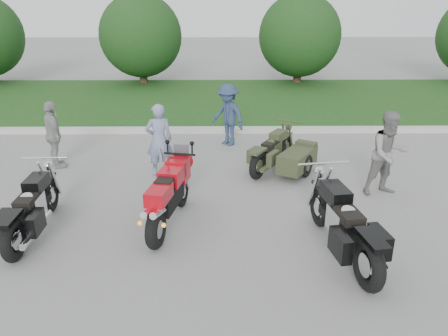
{
  "coord_description": "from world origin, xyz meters",
  "views": [
    {
      "loc": [
        0.46,
        -6.51,
        3.75
      ],
      "look_at": [
        0.54,
        1.03,
        0.8
      ],
      "focal_mm": 35.0,
      "sensor_mm": 36.0,
      "label": 1
    }
  ],
  "objects_px": {
    "cruiser_sidecar": "(286,157)",
    "person_grey": "(388,154)",
    "person_back": "(54,135)",
    "cruiser_right": "(345,227)",
    "person_denim": "(228,115)",
    "person_stripe": "(159,140)",
    "cruiser_left": "(31,211)",
    "sportbike_red": "(168,194)"
  },
  "relations": [
    {
      "from": "cruiser_right",
      "to": "person_denim",
      "type": "distance_m",
      "value": 5.83
    },
    {
      "from": "person_back",
      "to": "cruiser_sidecar",
      "type": "bearing_deg",
      "value": -127.67
    },
    {
      "from": "person_stripe",
      "to": "person_back",
      "type": "xyz_separation_m",
      "value": [
        -2.5,
        0.49,
        -0.03
      ]
    },
    {
      "from": "cruiser_left",
      "to": "cruiser_right",
      "type": "bearing_deg",
      "value": -9.2
    },
    {
      "from": "cruiser_right",
      "to": "person_denim",
      "type": "bearing_deg",
      "value": 98.22
    },
    {
      "from": "person_stripe",
      "to": "person_grey",
      "type": "bearing_deg",
      "value": 152.97
    },
    {
      "from": "cruiser_right",
      "to": "person_denim",
      "type": "xyz_separation_m",
      "value": [
        -1.67,
        5.57,
        0.32
      ]
    },
    {
      "from": "person_stripe",
      "to": "person_denim",
      "type": "relative_size",
      "value": 0.99
    },
    {
      "from": "person_back",
      "to": "cruiser_right",
      "type": "bearing_deg",
      "value": -157.52
    },
    {
      "from": "cruiser_right",
      "to": "person_back",
      "type": "height_order",
      "value": "person_back"
    },
    {
      "from": "person_stripe",
      "to": "cruiser_sidecar",
      "type": "bearing_deg",
      "value": 167.59
    },
    {
      "from": "sportbike_red",
      "to": "person_stripe",
      "type": "height_order",
      "value": "person_stripe"
    },
    {
      "from": "cruiser_left",
      "to": "person_denim",
      "type": "height_order",
      "value": "person_denim"
    },
    {
      "from": "sportbike_red",
      "to": "cruiser_left",
      "type": "relative_size",
      "value": 0.93
    },
    {
      "from": "sportbike_red",
      "to": "person_back",
      "type": "bearing_deg",
      "value": 146.52
    },
    {
      "from": "sportbike_red",
      "to": "cruiser_left",
      "type": "distance_m",
      "value": 2.28
    },
    {
      "from": "person_grey",
      "to": "person_stripe",
      "type": "bearing_deg",
      "value": 154.14
    },
    {
      "from": "person_stripe",
      "to": "person_grey",
      "type": "distance_m",
      "value": 4.82
    },
    {
      "from": "cruiser_right",
      "to": "person_grey",
      "type": "bearing_deg",
      "value": 49.53
    },
    {
      "from": "cruiser_right",
      "to": "person_stripe",
      "type": "relative_size",
      "value": 1.57
    },
    {
      "from": "person_stripe",
      "to": "person_back",
      "type": "relative_size",
      "value": 1.03
    },
    {
      "from": "cruiser_left",
      "to": "person_grey",
      "type": "xyz_separation_m",
      "value": [
        6.48,
        1.64,
        0.4
      ]
    },
    {
      "from": "cruiser_sidecar",
      "to": "person_back",
      "type": "relative_size",
      "value": 1.27
    },
    {
      "from": "sportbike_red",
      "to": "person_back",
      "type": "relative_size",
      "value": 1.37
    },
    {
      "from": "cruiser_right",
      "to": "person_grey",
      "type": "distance_m",
      "value": 2.77
    },
    {
      "from": "sportbike_red",
      "to": "cruiser_sidecar",
      "type": "height_order",
      "value": "sportbike_red"
    },
    {
      "from": "person_grey",
      "to": "person_back",
      "type": "distance_m",
      "value": 7.36
    },
    {
      "from": "cruiser_sidecar",
      "to": "person_back",
      "type": "height_order",
      "value": "person_back"
    },
    {
      "from": "cruiser_right",
      "to": "cruiser_sidecar",
      "type": "relative_size",
      "value": 1.28
    },
    {
      "from": "cruiser_sidecar",
      "to": "person_grey",
      "type": "xyz_separation_m",
      "value": [
        1.84,
        -1.16,
        0.47
      ]
    },
    {
      "from": "person_grey",
      "to": "person_back",
      "type": "relative_size",
      "value": 1.09
    },
    {
      "from": "cruiser_sidecar",
      "to": "person_grey",
      "type": "relative_size",
      "value": 1.17
    },
    {
      "from": "cruiser_left",
      "to": "person_back",
      "type": "xyz_separation_m",
      "value": [
        -0.71,
        3.21,
        0.33
      ]
    },
    {
      "from": "person_denim",
      "to": "person_stripe",
      "type": "bearing_deg",
      "value": -81.79
    },
    {
      "from": "person_stripe",
      "to": "cruiser_left",
      "type": "bearing_deg",
      "value": 42.59
    },
    {
      "from": "person_denim",
      "to": "sportbike_red",
      "type": "bearing_deg",
      "value": -59.45
    },
    {
      "from": "person_stripe",
      "to": "person_grey",
      "type": "relative_size",
      "value": 0.95
    },
    {
      "from": "cruiser_right",
      "to": "person_back",
      "type": "xyz_separation_m",
      "value": [
        -5.74,
        3.9,
        0.29
      ]
    },
    {
      "from": "person_stripe",
      "to": "person_back",
      "type": "height_order",
      "value": "person_stripe"
    },
    {
      "from": "person_denim",
      "to": "cruiser_left",
      "type": "bearing_deg",
      "value": -80.38
    },
    {
      "from": "person_grey",
      "to": "person_denim",
      "type": "relative_size",
      "value": 1.04
    },
    {
      "from": "cruiser_right",
      "to": "person_grey",
      "type": "height_order",
      "value": "person_grey"
    }
  ]
}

